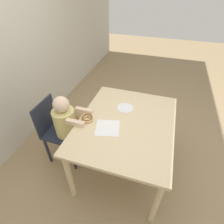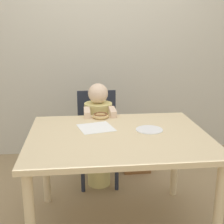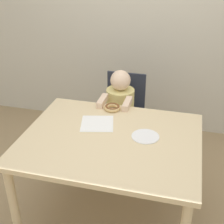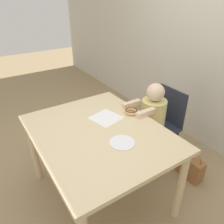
{
  "view_description": "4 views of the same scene",
  "coord_description": "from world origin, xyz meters",
  "views": [
    {
      "loc": [
        -1.36,
        -0.28,
        1.99
      ],
      "look_at": [
        -0.03,
        0.15,
        0.87
      ],
      "focal_mm": 28.0,
      "sensor_mm": 36.0,
      "label": 1
    },
    {
      "loc": [
        -0.26,
        -2.01,
        1.48
      ],
      "look_at": [
        -0.03,
        0.15,
        0.87
      ],
      "focal_mm": 50.0,
      "sensor_mm": 36.0,
      "label": 2
    },
    {
      "loc": [
        0.47,
        -1.77,
        1.93
      ],
      "look_at": [
        -0.03,
        0.15,
        0.87
      ],
      "focal_mm": 50.0,
      "sensor_mm": 36.0,
      "label": 3
    },
    {
      "loc": [
        1.3,
        -0.72,
        1.76
      ],
      "look_at": [
        -0.03,
        0.15,
        0.87
      ],
      "focal_mm": 35.0,
      "sensor_mm": 36.0,
      "label": 4
    }
  ],
  "objects": [
    {
      "name": "ground_plane",
      "position": [
        0.0,
        0.0,
        0.0
      ],
      "size": [
        12.0,
        12.0,
        0.0
      ],
      "primitive_type": "plane",
      "color": "#997F5B"
    },
    {
      "name": "dining_table",
      "position": [
        0.0,
        0.0,
        0.66
      ],
      "size": [
        1.23,
        0.99,
        0.75
      ],
      "color": "beige",
      "rests_on": "ground_plane"
    },
    {
      "name": "chair",
      "position": [
        -0.09,
        0.81,
        0.46
      ],
      "size": [
        0.38,
        0.43,
        0.86
      ],
      "color": "#232838",
      "rests_on": "ground_plane"
    },
    {
      "name": "child_figure",
      "position": [
        -0.09,
        0.7,
        0.49
      ],
      "size": [
        0.26,
        0.43,
        0.98
      ],
      "color": "#E0D17F",
      "rests_on": "ground_plane"
    },
    {
      "name": "donut",
      "position": [
        -0.09,
        0.41,
        0.77
      ],
      "size": [
        0.13,
        0.13,
        0.04
      ],
      "color": "#DBB270",
      "rests_on": "dining_table"
    },
    {
      "name": "napkin",
      "position": [
        -0.15,
        0.16,
        0.75
      ],
      "size": [
        0.29,
        0.29,
        0.0
      ],
      "color": "white",
      "rests_on": "dining_table"
    },
    {
      "name": "handbag",
      "position": [
        0.32,
        0.91,
        0.13
      ],
      "size": [
        0.28,
        0.12,
        0.36
      ],
      "color": "brown",
      "rests_on": "ground_plane"
    },
    {
      "name": "plate",
      "position": [
        0.23,
        0.07,
        0.75
      ],
      "size": [
        0.19,
        0.19,
        0.01
      ],
      "color": "white",
      "rests_on": "dining_table"
    }
  ]
}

